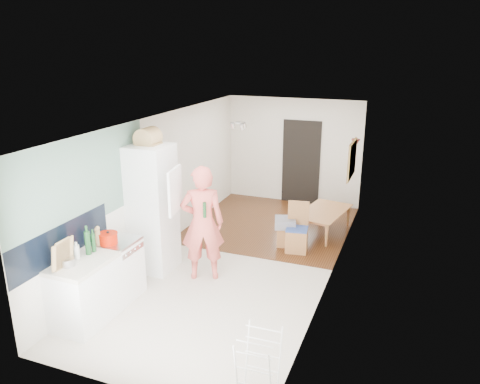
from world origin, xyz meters
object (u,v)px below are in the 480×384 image
Objects in this scene: dining_table at (324,224)px; dining_chair at (297,228)px; person at (202,213)px; drying_rack at (258,366)px; stool at (285,236)px.

dining_chair is (-0.31, -1.04, 0.26)m from dining_table.
dining_chair is (1.18, 1.53, -0.66)m from person.
dining_table is (1.49, 2.56, -0.92)m from person.
drying_rack is at bearing 102.37° from person.
stool is (-0.57, -0.88, -0.01)m from dining_table.
stool is (-0.26, 0.15, -0.27)m from dining_chair.
person is 1.92× the size of dining_table.
dining_chair is at bearing 96.79° from drying_rack.
dining_table is at bearing 64.29° from dining_chair.
drying_rack is (0.55, -3.80, -0.07)m from dining_chair.
person is at bearing 160.23° from dining_table.
dining_table is 1.51× the size of drying_rack.
stool is at bearing -143.51° from person.
stool is at bearing 140.89° from dining_chair.
drying_rack reaches higher than stool.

